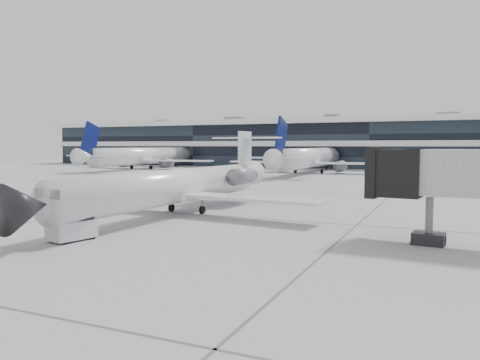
% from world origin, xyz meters
% --- Properties ---
extents(ground, '(220.00, 220.00, 0.00)m').
position_xyz_m(ground, '(0.00, 0.00, 0.00)').
color(ground, '#959598').
rests_on(ground, ground).
extents(terminal, '(170.00, 22.00, 10.00)m').
position_xyz_m(terminal, '(0.00, 82.00, 5.00)').
color(terminal, black).
rests_on(terminal, ground).
extents(bg_jet_left, '(32.00, 40.00, 9.60)m').
position_xyz_m(bg_jet_left, '(-45.00, 55.00, 0.00)').
color(bg_jet_left, white).
rests_on(bg_jet_left, ground).
extents(bg_jet_center, '(32.00, 40.00, 9.60)m').
position_xyz_m(bg_jet_center, '(-8.00, 55.00, 0.00)').
color(bg_jet_center, white).
rests_on(bg_jet_center, ground).
extents(regional_jet, '(22.31, 27.81, 6.43)m').
position_xyz_m(regional_jet, '(-2.86, -0.64, 2.19)').
color(regional_jet, silver).
rests_on(regional_jet, ground).
extents(baggage_tug, '(1.85, 2.60, 1.50)m').
position_xyz_m(baggage_tug, '(-3.15, -11.02, 0.67)').
color(baggage_tug, silver).
rests_on(baggage_tug, ground).
extents(traffic_cone, '(0.54, 0.54, 0.61)m').
position_xyz_m(traffic_cone, '(-8.35, 10.91, 0.29)').
color(traffic_cone, orange).
rests_on(traffic_cone, ground).
extents(far_tug, '(2.19, 2.65, 1.46)m').
position_xyz_m(far_tug, '(-17.08, 36.04, 0.66)').
color(far_tug, black).
rests_on(far_tug, ground).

